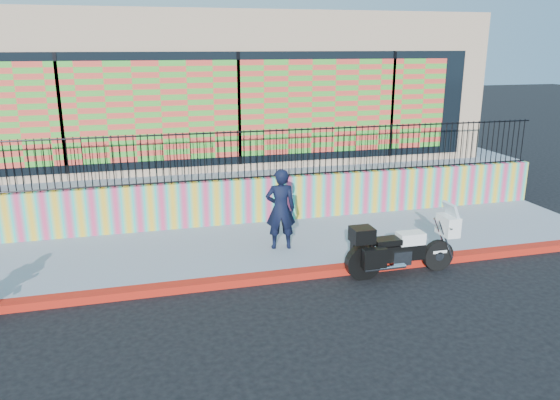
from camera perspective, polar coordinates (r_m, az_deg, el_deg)
name	(u,v)px	position (r m, az deg, el deg)	size (l,w,h in m)	color
ground	(282,280)	(10.74, 0.20, -8.31)	(90.00, 90.00, 0.00)	black
red_curb	(282,276)	(10.71, 0.21, -7.94)	(16.00, 0.30, 0.15)	red
sidewalk	(263,247)	(12.19, -1.83, -4.91)	(16.00, 3.00, 0.15)	gray
mural_wall	(248,201)	(13.48, -3.41, -0.07)	(16.00, 0.20, 1.10)	#E43C6F
metal_fence	(247,155)	(13.21, -3.49, 4.73)	(15.80, 0.04, 1.20)	black
elevated_platform	(217,162)	(18.38, -6.64, 3.94)	(16.00, 10.00, 1.25)	gray
storefront_building	(215,83)	(17.81, -6.81, 12.09)	(14.00, 8.06, 4.00)	tan
police_motorcycle	(400,246)	(11.01, 12.43, -4.77)	(2.26, 0.75, 1.41)	black
police_officer	(281,209)	(11.64, 0.06, -0.95)	(0.64, 0.42, 1.76)	black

